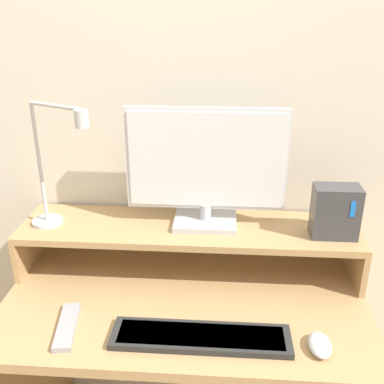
% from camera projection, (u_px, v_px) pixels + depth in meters
% --- Properties ---
extents(wall_back, '(6.00, 0.05, 2.50)m').
position_uv_depth(wall_back, '(192.00, 110.00, 1.48)').
color(wall_back, beige).
rests_on(wall_back, ground_plane).
extents(desk, '(1.09, 0.61, 0.75)m').
position_uv_depth(desk, '(185.00, 356.00, 1.45)').
color(desk, tan).
rests_on(desk, ground_plane).
extents(monitor_shelf, '(1.09, 0.27, 0.16)m').
position_uv_depth(monitor_shelf, '(189.00, 232.00, 1.47)').
color(monitor_shelf, tan).
rests_on(monitor_shelf, desk).
extents(monitor, '(0.50, 0.16, 0.38)m').
position_uv_depth(monitor, '(206.00, 167.00, 1.40)').
color(monitor, '#BCBCC1').
rests_on(monitor, monitor_shelf).
extents(desk_lamp, '(0.24, 0.15, 0.40)m').
position_uv_depth(desk_lamp, '(55.00, 173.00, 1.37)').
color(desk_lamp, silver).
rests_on(desk_lamp, monitor_shelf).
extents(router_dock, '(0.14, 0.08, 0.16)m').
position_uv_depth(router_dock, '(335.00, 212.00, 1.36)').
color(router_dock, '#3D3D42').
rests_on(router_dock, monitor_shelf).
extents(keyboard, '(0.48, 0.12, 0.02)m').
position_uv_depth(keyboard, '(201.00, 337.00, 1.19)').
color(keyboard, '#282828').
rests_on(keyboard, desk).
extents(mouse, '(0.06, 0.10, 0.03)m').
position_uv_depth(mouse, '(320.00, 345.00, 1.15)').
color(mouse, silver).
rests_on(mouse, desk).
extents(remote_control, '(0.08, 0.19, 0.02)m').
position_uv_depth(remote_control, '(67.00, 326.00, 1.23)').
color(remote_control, '#99999E').
rests_on(remote_control, desk).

